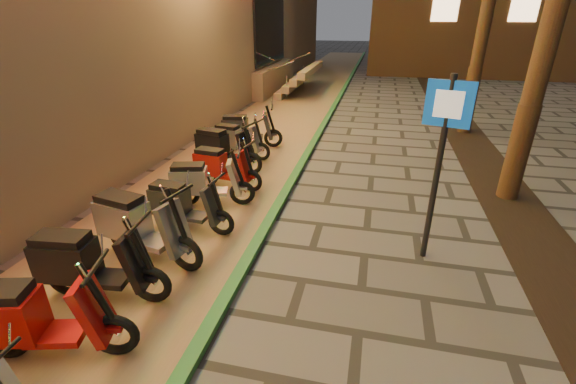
% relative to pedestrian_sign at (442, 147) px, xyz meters
% --- Properties ---
extents(parking_strip, '(3.40, 60.00, 0.01)m').
position_rel_pedestrian_sign_xyz_m(parking_strip, '(-4.32, 5.63, -1.78)').
color(parking_strip, '#8C7251').
rests_on(parking_strip, ground).
extents(green_curb, '(0.18, 60.00, 0.10)m').
position_rel_pedestrian_sign_xyz_m(green_curb, '(-2.62, 5.63, -1.74)').
color(green_curb, '#286A30').
rests_on(green_curb, ground).
extents(planting_strip, '(1.20, 40.00, 0.02)m').
position_rel_pedestrian_sign_xyz_m(planting_strip, '(1.88, 0.63, -1.78)').
color(planting_strip, black).
rests_on(planting_strip, ground).
extents(pedestrian_sign, '(0.59, 0.20, 2.76)m').
position_rel_pedestrian_sign_xyz_m(pedestrian_sign, '(0.00, 0.00, 0.00)').
color(pedestrian_sign, black).
rests_on(pedestrian_sign, ground).
extents(scooter_5, '(1.73, 0.87, 1.22)m').
position_rel_pedestrian_sign_xyz_m(scooter_5, '(-4.26, -2.99, -1.26)').
color(scooter_5, black).
rests_on(scooter_5, ground).
extents(scooter_6, '(1.75, 0.67, 1.23)m').
position_rel_pedestrian_sign_xyz_m(scooter_6, '(-4.36, -2.00, -1.25)').
color(scooter_6, black).
rests_on(scooter_6, ground).
extents(scooter_7, '(1.84, 0.83, 1.30)m').
position_rel_pedestrian_sign_xyz_m(scooter_7, '(-4.27, -1.00, -1.22)').
color(scooter_7, black).
rests_on(scooter_7, ground).
extents(scooter_8, '(1.54, 0.54, 1.08)m').
position_rel_pedestrian_sign_xyz_m(scooter_8, '(-4.03, -0.06, -1.32)').
color(scooter_8, black).
rests_on(scooter_8, ground).
extents(scooter_9, '(1.60, 0.80, 1.13)m').
position_rel_pedestrian_sign_xyz_m(scooter_9, '(-4.07, 0.87, -1.30)').
color(scooter_9, black).
rests_on(scooter_9, ground).
extents(scooter_10, '(1.55, 0.61, 1.09)m').
position_rel_pedestrian_sign_xyz_m(scooter_10, '(-4.09, 1.80, -1.31)').
color(scooter_10, black).
rests_on(scooter_10, ground).
extents(scooter_11, '(1.75, 0.82, 1.23)m').
position_rel_pedestrian_sign_xyz_m(scooter_11, '(-4.47, 2.85, -1.25)').
color(scooter_11, black).
rests_on(scooter_11, ground).
extents(scooter_12, '(1.55, 0.65, 1.09)m').
position_rel_pedestrian_sign_xyz_m(scooter_12, '(-4.43, 3.73, -1.31)').
color(scooter_12, black).
rests_on(scooter_12, ground).
extents(scooter_13, '(1.69, 0.80, 1.19)m').
position_rel_pedestrian_sign_xyz_m(scooter_13, '(-4.47, 4.57, -1.27)').
color(scooter_13, black).
rests_on(scooter_13, ground).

